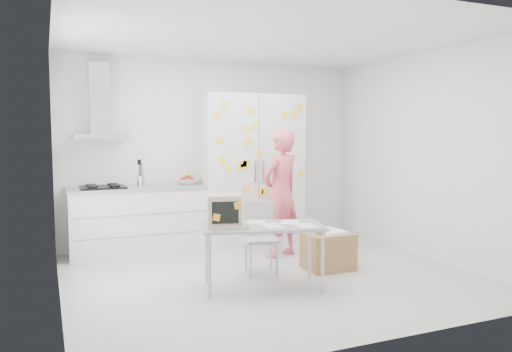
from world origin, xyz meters
name	(u,v)px	position (x,y,z in m)	size (l,w,h in m)	color
floor	(269,277)	(0.00, 0.00, -0.01)	(4.50, 4.00, 0.02)	silver
walls	(246,156)	(0.00, 0.72, 1.35)	(4.52, 4.01, 2.70)	white
ceiling	(270,38)	(0.00, 0.00, 2.70)	(4.50, 4.00, 0.02)	white
counter_run	(138,219)	(-1.20, 1.70, 0.47)	(1.84, 0.63, 1.28)	white
range_hood	(100,109)	(-1.65, 1.84, 1.96)	(0.70, 0.48, 1.01)	silver
tall_cabinet	(250,170)	(0.45, 1.67, 1.10)	(1.50, 0.68, 2.20)	silver
person	(281,193)	(0.53, 0.79, 0.85)	(0.62, 0.41, 1.70)	#E45864
desk	(238,217)	(-0.50, -0.30, 0.76)	(1.38, 0.93, 1.01)	#93999C
chair	(260,233)	(-0.04, 0.17, 0.48)	(0.45, 0.45, 0.84)	#A6A6A4
cardboard_box	(328,250)	(0.78, -0.02, 0.23)	(0.57, 0.47, 0.49)	#A07645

